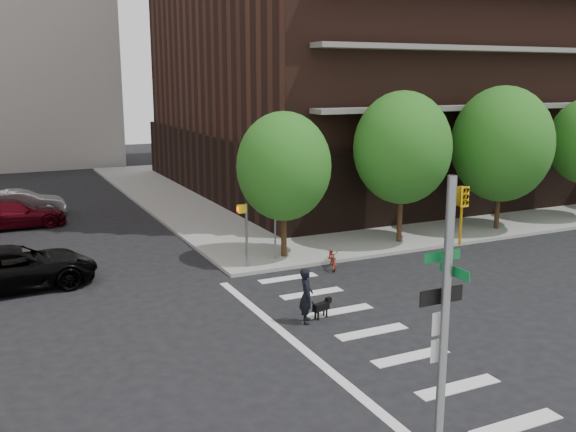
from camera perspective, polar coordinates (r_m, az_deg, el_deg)
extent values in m
plane|color=black|center=(18.93, -0.35, -11.78)|extent=(120.00, 120.00, 0.00)
cube|color=gray|center=(48.65, 9.74, 3.05)|extent=(39.00, 33.00, 0.15)
cube|color=silver|center=(16.12, 19.66, -17.08)|extent=(2.40, 0.50, 0.01)
cube|color=silver|center=(17.39, 14.87, -14.49)|extent=(2.40, 0.50, 0.01)
cube|color=silver|center=(18.79, 10.85, -12.20)|extent=(2.40, 0.50, 0.01)
cube|color=silver|center=(20.29, 7.46, -10.18)|extent=(2.40, 0.50, 0.01)
cube|color=silver|center=(21.87, 4.58, -8.42)|extent=(2.40, 0.50, 0.01)
cube|color=silver|center=(23.51, 2.12, -6.89)|extent=(2.40, 0.50, 0.01)
cube|color=silver|center=(25.21, 0.00, -5.55)|extent=(2.40, 0.50, 0.01)
cube|color=silver|center=(19.13, 1.03, -11.51)|extent=(0.30, 13.00, 0.01)
cube|color=black|center=(47.39, 7.00, 5.42)|extent=(25.50, 25.50, 4.00)
cylinder|color=#301E11|center=(27.45, -0.37, -1.26)|extent=(0.24, 0.24, 2.30)
sphere|color=#235B19|center=(26.94, -0.38, 4.44)|extent=(4.00, 4.00, 4.00)
cylinder|color=#301E11|center=(30.39, 9.91, 0.18)|extent=(0.24, 0.24, 2.60)
sphere|color=#235B19|center=(29.91, 10.13, 6.00)|extent=(4.50, 4.50, 4.50)
cylinder|color=#301E11|center=(34.21, 18.13, 0.83)|extent=(0.24, 0.24, 2.30)
sphere|color=#235B19|center=(33.76, 18.49, 6.08)|extent=(5.00, 5.00, 5.00)
cylinder|color=slate|center=(11.59, 13.62, -11.30)|extent=(0.16, 0.16, 6.00)
imported|color=gold|center=(11.05, 15.23, 0.00)|extent=(0.16, 0.20, 1.00)
cube|color=#0A5926|center=(11.17, 13.55, -3.48)|extent=(0.75, 0.02, 0.18)
cube|color=#0A5926|center=(11.22, 14.57, -4.79)|extent=(0.02, 0.75, 0.18)
cube|color=black|center=(11.35, 13.47, -6.92)|extent=(0.90, 0.02, 0.28)
cube|color=silver|center=(11.52, 13.34, -9.27)|extent=(0.32, 0.02, 0.42)
cube|color=silver|center=(11.71, 13.22, -11.55)|extent=(0.32, 0.02, 0.42)
cylinder|color=slate|center=(26.01, -3.70, -1.70)|extent=(0.10, 0.10, 2.60)
cube|color=gold|center=(25.70, -4.15, 0.63)|extent=(0.32, 0.25, 0.32)
cylinder|color=slate|center=(27.08, -1.15, -1.56)|extent=(0.08, 0.08, 2.20)
cube|color=gold|center=(26.74, -1.02, 0.25)|extent=(0.64, 0.02, 0.64)
imported|color=black|center=(25.80, -23.07, -4.28)|extent=(3.05, 5.97, 1.62)
imported|color=#47060E|center=(36.18, -23.18, 0.16)|extent=(2.37, 5.26, 1.50)
imported|color=#AAACB3|center=(39.06, -22.54, 1.05)|extent=(1.72, 4.62, 1.51)
imported|color=maroon|center=(26.52, 3.99, -3.69)|extent=(1.16, 1.78, 0.88)
imported|color=black|center=(20.55, 1.64, -7.09)|extent=(0.77, 0.64, 1.81)
cube|color=black|center=(21.11, 2.96, -8.06)|extent=(0.64, 0.37, 0.24)
cube|color=black|center=(21.29, 3.60, -7.47)|extent=(0.21, 0.19, 0.18)
cylinder|color=black|center=(21.34, 3.31, -8.58)|extent=(0.06, 0.06, 0.27)
cylinder|color=black|center=(21.07, 2.59, -8.84)|extent=(0.06, 0.06, 0.27)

